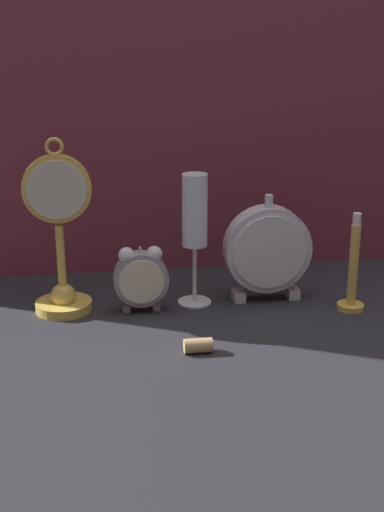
# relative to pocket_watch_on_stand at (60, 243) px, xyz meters

# --- Properties ---
(ground_plane) EXTENTS (4.00, 4.00, 0.00)m
(ground_plane) POSITION_rel_pocket_watch_on_stand_xyz_m (0.21, -0.14, -0.12)
(ground_plane) COLOR #232328
(fabric_backdrop_drape) EXTENTS (1.24, 0.01, 0.73)m
(fabric_backdrop_drape) POSITION_rel_pocket_watch_on_stand_xyz_m (0.21, 0.19, 0.25)
(fabric_backdrop_drape) COLOR brown
(fabric_backdrop_drape) RESTS_ON ground_plane
(pocket_watch_on_stand) EXTENTS (0.11, 0.09, 0.29)m
(pocket_watch_on_stand) POSITION_rel_pocket_watch_on_stand_xyz_m (0.00, 0.00, 0.00)
(pocket_watch_on_stand) COLOR gold
(pocket_watch_on_stand) RESTS_ON ground_plane
(alarm_clock_twin_bell) EXTENTS (0.09, 0.03, 0.11)m
(alarm_clock_twin_bell) POSITION_rel_pocket_watch_on_stand_xyz_m (0.13, -0.02, -0.06)
(alarm_clock_twin_bell) COLOR gray
(alarm_clock_twin_bell) RESTS_ON ground_plane
(mantel_clock_silver) EXTENTS (0.15, 0.04, 0.19)m
(mantel_clock_silver) POSITION_rel_pocket_watch_on_stand_xyz_m (0.35, -0.00, -0.03)
(mantel_clock_silver) COLOR silver
(mantel_clock_silver) RESTS_ON ground_plane
(champagne_flute) EXTENTS (0.06, 0.06, 0.23)m
(champagne_flute) POSITION_rel_pocket_watch_on_stand_xyz_m (0.22, 0.00, 0.03)
(champagne_flute) COLOR silver
(champagne_flute) RESTS_ON ground_plane
(brass_candlestick) EXTENTS (0.05, 0.05, 0.17)m
(brass_candlestick) POSITION_rel_pocket_watch_on_stand_xyz_m (0.48, -0.07, -0.06)
(brass_candlestick) COLOR gold
(brass_candlestick) RESTS_ON ground_plane
(wine_cork) EXTENTS (0.04, 0.02, 0.02)m
(wine_cork) POSITION_rel_pocket_watch_on_stand_xyz_m (0.20, -0.19, -0.11)
(wine_cork) COLOR tan
(wine_cork) RESTS_ON ground_plane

